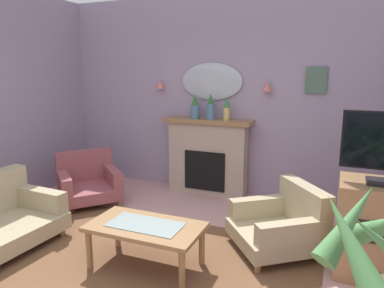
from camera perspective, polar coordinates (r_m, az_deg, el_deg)
floor at (r=3.60m, az=-9.36°, el=-21.38°), size 6.26×6.46×0.10m
wall_back at (r=5.58m, az=5.35°, el=7.49°), size 6.26×0.10×2.98m
patterned_rug at (r=3.72m, az=-7.68°, el=-19.16°), size 3.20×2.40×0.01m
fireplace at (r=5.58m, az=2.48°, el=-2.03°), size 1.36×0.36×1.16m
mantel_vase_left at (r=5.49m, az=0.48°, el=5.65°), size 0.14×0.14×0.36m
mantel_vase_right at (r=5.40m, az=2.95°, el=5.69°), size 0.13×0.13×0.39m
mantel_vase_centre at (r=5.33m, az=5.50°, el=5.65°), size 0.10×0.10×0.35m
wall_mirror at (r=5.55m, az=3.09°, el=9.79°), size 0.96×0.06×0.56m
wall_sconce_left at (r=5.85m, az=-5.07°, el=9.38°), size 0.14×0.14×0.14m
wall_sconce_right at (r=5.29m, az=11.73°, el=8.91°), size 0.14×0.14×0.14m
framed_picture at (r=5.26m, az=18.96°, el=9.48°), size 0.28×0.03×0.36m
coffee_table at (r=3.61m, az=-7.32°, el=-13.30°), size 1.10×0.60×0.45m
armchair_beside_couch at (r=5.50m, az=-16.07°, el=-5.59°), size 1.14×1.14×0.71m
armchair_near_fireplace at (r=4.03m, az=14.05°, el=-12.03°), size 1.14×1.13×0.71m
tv_cabinet at (r=3.85m, az=27.78°, el=-11.96°), size 0.80×0.57×0.90m
potted_plant_small_fern at (r=6.07m, az=-15.78°, el=-3.73°), size 0.38×0.37×0.71m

